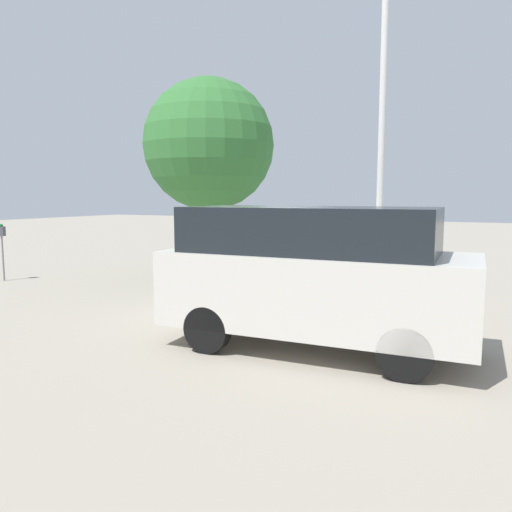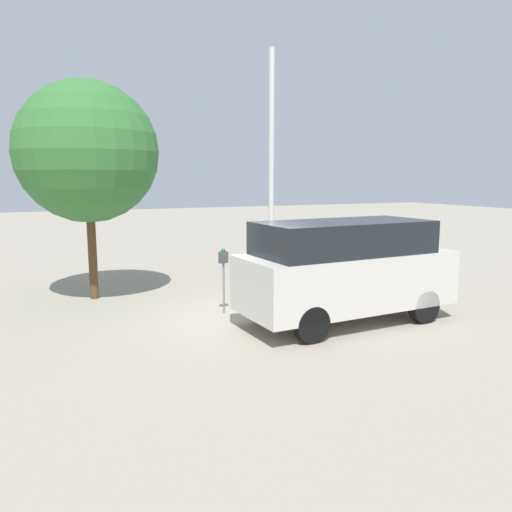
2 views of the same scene
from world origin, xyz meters
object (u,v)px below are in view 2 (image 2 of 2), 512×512
at_px(street_tree, 87,152).
at_px(parked_van, 346,268).
at_px(lamp_post, 271,214).
at_px(parking_meter_near, 223,266).

bearing_deg(street_tree, parked_van, -43.45).
bearing_deg(lamp_post, parked_van, -91.00).
bearing_deg(street_tree, parking_meter_near, -46.81).
xyz_separation_m(lamp_post, street_tree, (-4.74, 0.63, 1.62)).
relative_size(parking_meter_near, street_tree, 0.28).
distance_m(parked_van, street_tree, 6.91).
distance_m(parking_meter_near, street_tree, 4.52).
relative_size(lamp_post, parked_van, 1.37).
height_order(parking_meter_near, street_tree, street_tree).
xyz_separation_m(parked_van, street_tree, (-4.68, 4.43, 2.51)).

